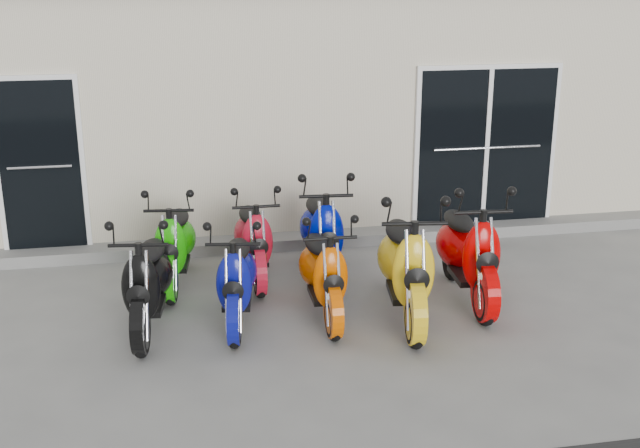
{
  "coord_description": "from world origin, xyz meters",
  "views": [
    {
      "loc": [
        -1.64,
        -7.9,
        3.52
      ],
      "look_at": [
        0.0,
        0.6,
        0.75
      ],
      "focal_mm": 45.0,
      "sensor_mm": 36.0,
      "label": 1
    }
  ],
  "objects_px": {
    "scooter_front_blue": "(236,267)",
    "scooter_back_blue": "(322,221)",
    "scooter_front_red": "(469,239)",
    "scooter_front_black": "(147,270)",
    "scooter_back_green": "(174,233)",
    "scooter_front_orange_a": "(323,261)",
    "scooter_front_orange_b": "(406,252)",
    "scooter_back_red": "(253,229)"
  },
  "relations": [
    {
      "from": "scooter_back_blue",
      "to": "scooter_back_red",
      "type": "bearing_deg",
      "value": 177.14
    },
    {
      "from": "scooter_front_orange_a",
      "to": "scooter_front_orange_b",
      "type": "relative_size",
      "value": 0.84
    },
    {
      "from": "scooter_front_blue",
      "to": "scooter_front_orange_b",
      "type": "bearing_deg",
      "value": 1.02
    },
    {
      "from": "scooter_front_orange_a",
      "to": "scooter_back_blue",
      "type": "relative_size",
      "value": 0.89
    },
    {
      "from": "scooter_front_red",
      "to": "scooter_back_green",
      "type": "xyz_separation_m",
      "value": [
        -3.14,
        1.06,
        -0.08
      ]
    },
    {
      "from": "scooter_back_green",
      "to": "scooter_front_red",
      "type": "bearing_deg",
      "value": -11.44
    },
    {
      "from": "scooter_front_black",
      "to": "scooter_front_blue",
      "type": "xyz_separation_m",
      "value": [
        0.89,
        -0.01,
        -0.03
      ]
    },
    {
      "from": "scooter_front_orange_a",
      "to": "scooter_front_blue",
      "type": "bearing_deg",
      "value": 179.81
    },
    {
      "from": "scooter_front_orange_b",
      "to": "scooter_front_orange_a",
      "type": "bearing_deg",
      "value": 174.38
    },
    {
      "from": "scooter_front_black",
      "to": "scooter_back_red",
      "type": "xyz_separation_m",
      "value": [
        1.2,
        1.19,
        -0.03
      ]
    },
    {
      "from": "scooter_back_blue",
      "to": "scooter_front_orange_a",
      "type": "bearing_deg",
      "value": -95.6
    },
    {
      "from": "scooter_front_red",
      "to": "scooter_back_green",
      "type": "bearing_deg",
      "value": 165.84
    },
    {
      "from": "scooter_front_blue",
      "to": "scooter_front_orange_b",
      "type": "xyz_separation_m",
      "value": [
        1.73,
        -0.22,
        0.12
      ]
    },
    {
      "from": "scooter_front_orange_b",
      "to": "scooter_back_green",
      "type": "height_order",
      "value": "scooter_front_orange_b"
    },
    {
      "from": "scooter_front_blue",
      "to": "scooter_back_green",
      "type": "relative_size",
      "value": 0.98
    },
    {
      "from": "scooter_front_orange_a",
      "to": "scooter_front_red",
      "type": "distance_m",
      "value": 1.65
    },
    {
      "from": "scooter_front_orange_a",
      "to": "scooter_back_red",
      "type": "bearing_deg",
      "value": 117.02
    },
    {
      "from": "scooter_back_blue",
      "to": "scooter_back_green",
      "type": "bearing_deg",
      "value": -178.5
    },
    {
      "from": "scooter_front_black",
      "to": "scooter_back_blue",
      "type": "distance_m",
      "value": 2.27
    },
    {
      "from": "scooter_back_blue",
      "to": "scooter_front_black",
      "type": "bearing_deg",
      "value": -146.77
    },
    {
      "from": "scooter_front_red",
      "to": "scooter_back_red",
      "type": "distance_m",
      "value": 2.48
    },
    {
      "from": "scooter_front_black",
      "to": "scooter_back_green",
      "type": "xyz_separation_m",
      "value": [
        0.29,
        1.18,
        -0.02
      ]
    },
    {
      "from": "scooter_front_black",
      "to": "scooter_front_orange_a",
      "type": "relative_size",
      "value": 1.05
    },
    {
      "from": "scooter_back_green",
      "to": "scooter_front_blue",
      "type": "bearing_deg",
      "value": -56.09
    },
    {
      "from": "scooter_front_orange_b",
      "to": "scooter_back_green",
      "type": "xyz_separation_m",
      "value": [
        -2.33,
        1.41,
        -0.11
      ]
    },
    {
      "from": "scooter_front_blue",
      "to": "scooter_back_blue",
      "type": "distance_m",
      "value": 1.55
    },
    {
      "from": "scooter_front_blue",
      "to": "scooter_back_red",
      "type": "height_order",
      "value": "scooter_back_red"
    },
    {
      "from": "scooter_front_blue",
      "to": "scooter_back_blue",
      "type": "bearing_deg",
      "value": 53.08
    },
    {
      "from": "scooter_back_green",
      "to": "scooter_back_red",
      "type": "bearing_deg",
      "value": 7.92
    },
    {
      "from": "scooter_back_red",
      "to": "scooter_front_orange_a",
      "type": "bearing_deg",
      "value": -63.85
    },
    {
      "from": "scooter_front_red",
      "to": "scooter_front_black",
      "type": "bearing_deg",
      "value": -173.51
    },
    {
      "from": "scooter_front_black",
      "to": "scooter_back_red",
      "type": "height_order",
      "value": "scooter_front_black"
    },
    {
      "from": "scooter_front_red",
      "to": "scooter_back_blue",
      "type": "xyz_separation_m",
      "value": [
        -1.44,
        0.97,
        -0.01
      ]
    },
    {
      "from": "scooter_front_red",
      "to": "scooter_front_blue",
      "type": "bearing_deg",
      "value": -172.66
    },
    {
      "from": "scooter_front_black",
      "to": "scooter_front_orange_a",
      "type": "distance_m",
      "value": 1.79
    },
    {
      "from": "scooter_front_black",
      "to": "scooter_front_red",
      "type": "relative_size",
      "value": 0.91
    },
    {
      "from": "scooter_back_green",
      "to": "scooter_front_black",
      "type": "bearing_deg",
      "value": -96.78
    },
    {
      "from": "scooter_front_black",
      "to": "scooter_back_green",
      "type": "relative_size",
      "value": 1.03
    },
    {
      "from": "scooter_front_black",
      "to": "scooter_back_red",
      "type": "distance_m",
      "value": 1.69
    },
    {
      "from": "scooter_front_orange_a",
      "to": "scooter_back_green",
      "type": "xyz_separation_m",
      "value": [
        -1.5,
        1.21,
        0.01
      ]
    },
    {
      "from": "scooter_back_red",
      "to": "scooter_back_blue",
      "type": "bearing_deg",
      "value": -7.35
    },
    {
      "from": "scooter_front_black",
      "to": "scooter_front_orange_a",
      "type": "height_order",
      "value": "scooter_front_black"
    }
  ]
}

